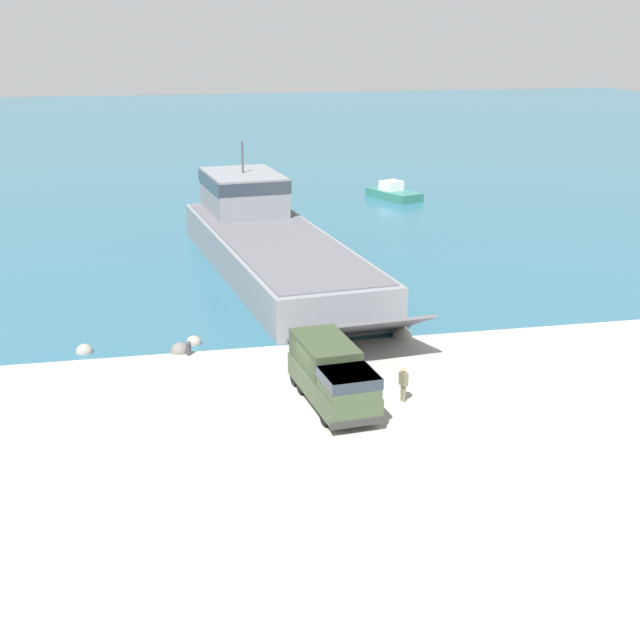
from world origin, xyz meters
TOP-DOWN VIEW (x-y plane):
  - ground_plane at (0.00, 0.00)m, footprint 240.00×240.00m
  - water_surface at (0.00, 97.42)m, footprint 240.00×180.00m
  - landing_craft at (1.98, 23.92)m, footprint 10.72×33.67m
  - military_truck at (1.14, -0.80)m, footprint 3.08×7.09m
  - soldier_on_ramp at (4.41, -1.20)m, footprint 0.38×0.50m
  - moored_boat_a at (18.19, 47.22)m, footprint 4.77×6.51m
  - mooring_bollard at (-4.95, 6.99)m, footprint 0.30×0.30m
  - shoreline_rock_a at (-10.41, 8.54)m, footprint 0.93×0.93m
  - shoreline_rock_b at (-5.39, 7.57)m, footprint 1.03×1.03m
  - shoreline_rock_c at (7.00, 7.38)m, footprint 1.11×1.11m
  - shoreline_rock_d at (-4.56, 8.71)m, footprint 0.90×0.90m

SIDE VIEW (x-z plane):
  - ground_plane at x=0.00m, z-range 0.00..0.00m
  - shoreline_rock_a at x=-10.41m, z-range -0.47..0.47m
  - shoreline_rock_b at x=-5.39m, z-range -0.51..0.51m
  - shoreline_rock_c at x=7.00m, z-range -0.56..0.56m
  - shoreline_rock_d at x=-4.56m, z-range -0.45..0.45m
  - water_surface at x=0.00m, z-range 0.00..0.01m
  - mooring_bollard at x=-4.95m, z-range 0.03..0.80m
  - moored_boat_a at x=18.19m, z-range -0.29..1.44m
  - soldier_on_ramp at x=4.41m, z-range 0.13..1.80m
  - military_truck at x=1.14m, z-range 0.09..2.82m
  - landing_craft at x=1.98m, z-range -2.02..6.03m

